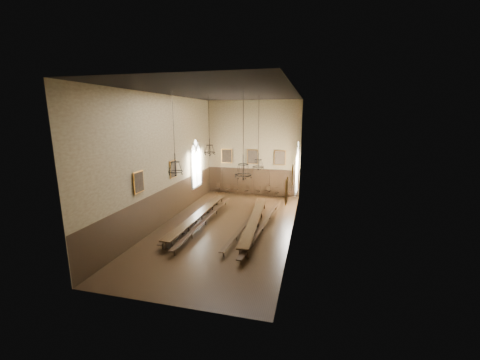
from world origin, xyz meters
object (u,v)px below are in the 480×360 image
at_px(bench_left_inner, 206,221).
at_px(chair_6, 276,194).
at_px(table_right, 255,223).
at_px(bench_right_outer, 263,227).
at_px(chandelier_back_right, 258,162).
at_px(chair_2, 236,191).
at_px(chair_4, 258,193).
at_px(chair_3, 247,192).
at_px(chandelier_back_left, 210,149).
at_px(chair_1, 228,191).
at_px(table_left, 199,218).
at_px(chair_0, 218,190).
at_px(bench_left_outer, 192,218).
at_px(chair_5, 268,193).
at_px(chandelier_front_left, 175,166).
at_px(chandelier_front_right, 243,170).
at_px(bench_right_inner, 247,224).
at_px(chair_7, 288,194).

distance_m(bench_left_inner, chair_6, 9.51).
relative_size(table_right, bench_left_inner, 0.93).
xyz_separation_m(bench_right_outer, chandelier_back_right, (-0.84, 2.63, 3.94)).
relative_size(chair_2, chair_4, 1.06).
xyz_separation_m(table_right, chair_3, (-2.49, 8.46, -0.12)).
height_order(chair_3, chair_4, chair_3).
relative_size(chair_2, chandelier_back_left, 0.21).
bearing_deg(chair_1, chair_4, -3.55).
relative_size(table_left, chandelier_back_right, 1.89).
bearing_deg(chair_0, chair_2, 12.02).
distance_m(bench_left_outer, chair_1, 8.38).
relative_size(bench_left_inner, chair_3, 11.97).
bearing_deg(chair_5, chandelier_back_right, -75.30).
bearing_deg(chair_6, chair_2, -177.61).
xyz_separation_m(bench_left_inner, chandelier_front_left, (-0.85, -2.58, 4.30)).
distance_m(chair_1, chandelier_back_left, 7.97).
distance_m(table_left, chair_6, 9.62).
xyz_separation_m(bench_left_outer, chair_3, (2.12, 8.40, -0.02)).
height_order(bench_left_inner, chair_1, chair_1).
xyz_separation_m(bench_right_outer, chair_4, (-1.99, 8.81, -0.04)).
height_order(chair_5, chandelier_back_right, chandelier_back_right).
relative_size(table_left, bench_left_outer, 1.01).
relative_size(chair_1, chair_3, 1.07).
distance_m(table_left, bench_left_inner, 0.58).
bearing_deg(table_right, chandelier_front_right, -93.57).
bearing_deg(chandelier_front_right, bench_left_outer, 148.16).
height_order(table_left, bench_right_inner, table_left).
relative_size(chair_6, chair_7, 0.90).
height_order(bench_right_inner, chair_7, chair_7).
relative_size(chair_5, chandelier_front_right, 0.21).
distance_m(chair_6, chandelier_front_left, 12.96).
bearing_deg(chandelier_back_left, chair_6, 55.30).
bearing_deg(chair_2, chair_4, -0.08).
bearing_deg(chair_6, table_left, -114.50).
distance_m(bench_right_inner, chair_7, 8.75).
xyz_separation_m(bench_left_inner, bench_right_inner, (2.94, 0.24, -0.02)).
bearing_deg(chair_7, table_left, -103.88).
distance_m(table_left, chair_4, 8.95).
height_order(bench_left_inner, chair_0, chair_0).
height_order(bench_right_inner, chandelier_front_left, chandelier_front_left).
distance_m(bench_right_outer, chandelier_back_right, 4.82).
xyz_separation_m(bench_right_outer, chair_1, (-5.00, 8.78, -0.01)).
height_order(bench_right_outer, chair_1, chair_1).
bearing_deg(chair_1, chair_7, -3.47).
bearing_deg(table_left, bench_left_inner, -14.90).
relative_size(bench_left_outer, chair_3, 11.23).
relative_size(bench_right_outer, chandelier_back_right, 1.98).
bearing_deg(chandelier_back_right, chair_6, 83.80).
xyz_separation_m(chair_7, chandelier_back_right, (-1.76, -6.22, 3.95)).
bearing_deg(chandelier_front_right, chair_4, 96.18).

